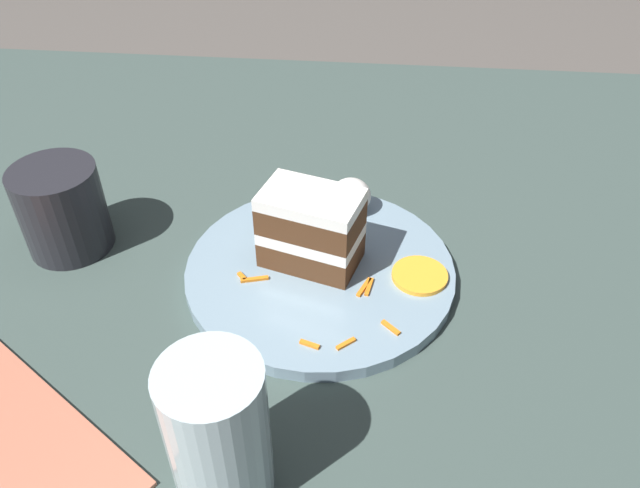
# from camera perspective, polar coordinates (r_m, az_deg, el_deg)

# --- Properties ---
(ground_plane) EXTENTS (6.00, 6.00, 0.00)m
(ground_plane) POSITION_cam_1_polar(r_m,az_deg,el_deg) (0.66, -0.76, -4.02)
(ground_plane) COLOR #4C4742
(ground_plane) RESTS_ON ground
(dining_table) EXTENTS (1.25, 1.03, 0.03)m
(dining_table) POSITION_cam_1_polar(r_m,az_deg,el_deg) (0.65, -0.77, -3.21)
(dining_table) COLOR #384742
(dining_table) RESTS_ON ground
(plate) EXTENTS (0.27, 0.27, 0.01)m
(plate) POSITION_cam_1_polar(r_m,az_deg,el_deg) (0.63, -0.00, -2.46)
(plate) COLOR gray
(plate) RESTS_ON dining_table
(cake_slice) EXTENTS (0.11, 0.08, 0.08)m
(cake_slice) POSITION_cam_1_polar(r_m,az_deg,el_deg) (0.60, -0.78, 1.27)
(cake_slice) COLOR #4C2D19
(cake_slice) RESTS_ON plate
(cream_dollop) EXTENTS (0.04, 0.04, 0.04)m
(cream_dollop) POSITION_cam_1_polar(r_m,az_deg,el_deg) (0.69, 2.84, 4.41)
(cream_dollop) COLOR white
(cream_dollop) RESTS_ON plate
(orange_garnish) EXTENTS (0.05, 0.05, 0.00)m
(orange_garnish) POSITION_cam_1_polar(r_m,az_deg,el_deg) (0.62, 9.10, -2.86)
(orange_garnish) COLOR orange
(orange_garnish) RESTS_ON plate
(carrot_shreds_scatter) EXTENTS (0.16, 0.09, 0.00)m
(carrot_shreds_scatter) POSITION_cam_1_polar(r_m,az_deg,el_deg) (0.58, 0.75, -5.46)
(carrot_shreds_scatter) COLOR orange
(carrot_shreds_scatter) RESTS_ON plate
(drinking_glass) EXTENTS (0.07, 0.07, 0.13)m
(drinking_glass) POSITION_cam_1_polar(r_m,az_deg,el_deg) (0.45, -9.18, -17.38)
(drinking_glass) COLOR silver
(drinking_glass) RESTS_ON dining_table
(coffee_mug) EXTENTS (0.09, 0.09, 0.09)m
(coffee_mug) POSITION_cam_1_polar(r_m,az_deg,el_deg) (0.69, -22.57, 3.22)
(coffee_mug) COLOR #232328
(coffee_mug) RESTS_ON dining_table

